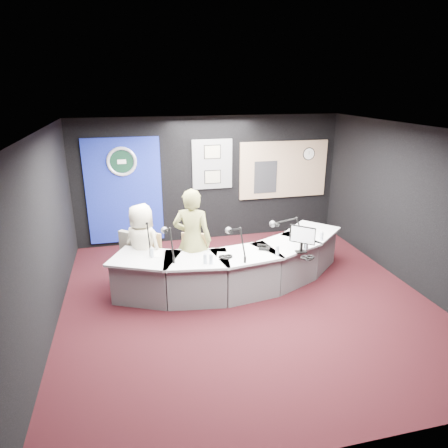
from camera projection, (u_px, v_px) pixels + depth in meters
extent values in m
plane|color=black|center=(247.00, 300.00, 6.72)|extent=(6.00, 6.00, 0.00)
cube|color=silver|center=(250.00, 130.00, 5.79)|extent=(6.00, 6.00, 0.02)
cube|color=black|center=(210.00, 180.00, 9.01)|extent=(6.00, 0.02, 2.80)
cube|color=black|center=(347.00, 329.00, 3.50)|extent=(6.00, 0.02, 2.80)
cube|color=black|center=(44.00, 237.00, 5.60)|extent=(0.02, 6.00, 2.80)
cube|color=black|center=(414.00, 208.00, 6.91)|extent=(0.02, 6.00, 2.80)
cube|color=navy|center=(124.00, 191.00, 8.62)|extent=(1.60, 0.05, 2.30)
torus|color=silver|center=(122.00, 162.00, 8.36)|extent=(0.63, 0.07, 0.63)
cylinder|color=black|center=(122.00, 162.00, 8.37)|extent=(0.48, 0.01, 0.48)
cube|color=slate|center=(212.00, 164.00, 8.88)|extent=(0.90, 0.04, 1.10)
cube|color=gray|center=(212.00, 152.00, 8.76)|extent=(0.34, 0.02, 0.27)
cube|color=gray|center=(213.00, 177.00, 8.94)|extent=(0.34, 0.02, 0.27)
cube|color=#A38265|center=(284.00, 170.00, 9.32)|extent=(2.12, 0.06, 1.32)
cube|color=beige|center=(284.00, 170.00, 9.31)|extent=(2.00, 0.02, 1.20)
cube|color=black|center=(265.00, 177.00, 9.24)|extent=(0.55, 0.02, 0.75)
cylinder|color=white|center=(309.00, 154.00, 9.30)|extent=(0.28, 0.01, 0.28)
cube|color=slate|center=(132.00, 251.00, 7.13)|extent=(0.45, 0.40, 0.70)
imported|color=beige|center=(143.00, 246.00, 6.95)|extent=(0.89, 0.84, 1.53)
imported|color=olive|center=(192.00, 240.00, 6.82)|extent=(0.78, 0.65, 1.82)
cube|color=black|center=(302.00, 234.00, 6.64)|extent=(0.36, 0.33, 0.31)
cube|color=black|center=(264.00, 248.00, 6.85)|extent=(0.22, 0.21, 0.04)
torus|color=black|center=(308.00, 257.00, 6.50)|extent=(0.22, 0.22, 0.04)
torus|color=black|center=(226.00, 257.00, 6.53)|extent=(0.20, 0.20, 0.03)
cube|color=white|center=(156.00, 254.00, 6.68)|extent=(0.25, 0.32, 0.00)
cube|color=white|center=(223.00, 256.00, 6.60)|extent=(0.27, 0.33, 0.00)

